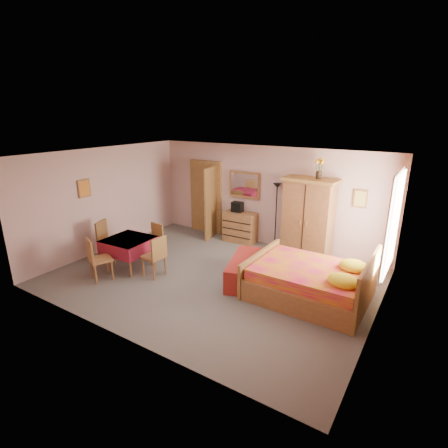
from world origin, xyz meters
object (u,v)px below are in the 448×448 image
Objects in this scene: chair_south at (101,259)px; chair_east at (154,256)px; dining_table at (129,253)px; chair_north at (152,242)px; wall_mirror at (244,185)px; bench at (245,269)px; bed at (309,272)px; wardrobe at (308,219)px; stereo at (237,207)px; sunflower_vase at (319,168)px; chest_of_drawers at (240,227)px; floor_lamp at (276,216)px; chair_west at (110,241)px.

chair_south is 1.10m from chair_east.
dining_table is at bearing 108.22° from chair_south.
chair_south reaches higher than chair_north.
bench is at bearing -62.91° from wall_mirror.
bed reaches higher than chair_south.
chair_north is (-3.09, -2.09, -0.55)m from wardrobe.
stereo is at bearing 94.58° from chair_south.
chest_of_drawers is at bearing 179.37° from sunflower_vase.
chest_of_drawers is at bearing -174.30° from floor_lamp.
chair_west is at bearing 43.73° from chair_north.
chair_west is (-1.84, -2.80, -0.47)m from stereo.
wall_mirror is at bearing -112.69° from chair_north.
bench is (-1.37, -0.06, -0.26)m from bed.
sunflower_vase is (1.06, -0.12, 1.33)m from floor_lamp.
dining_table is 0.70m from chair_west.
sunflower_vase is 0.51× the size of chair_south.
stereo reaches higher than chair_east.
floor_lamp reaches higher than chair_north.
bench is 1.61× the size of chair_east.
wardrobe is at bearing -9.88° from floor_lamp.
chest_of_drawers is 1.98m from wardrobe.
chair_south is 1.03× the size of chair_east.
chair_east is at bearing -127.78° from wardrobe.
sunflower_vase is at bearing 69.65° from chair_south.
dining_table is at bearing -135.47° from wardrobe.
sunflower_vase is 2.59m from bed.
wardrobe is at bearing 71.27° from bench.
chair_north is at bearing 109.78° from chair_west.
chair_west is at bearing -165.91° from bench.
floor_lamp is 1.88× the size of chair_east.
chair_south is at bearing 88.54° from chair_north.
chest_of_drawers is at bearing -5.88° from chair_east.
sunflower_vase reaches higher than bed.
bed is (2.62, -1.91, 0.09)m from chest_of_drawers.
chair_east is at bearing 65.39° from chair_south.
chair_east is at bearing -117.43° from floor_lamp.
chair_west reaches higher than chest_of_drawers.
wardrobe is at bearing 105.42° from chair_west.
floor_lamp is 3.63× the size of sunflower_vase.
chair_north is at bearing -116.62° from stereo.
chair_north is (-1.09, -2.17, -0.54)m from stereo.
wardrobe is 2.15m from bench.
sunflower_vase reaches higher than chest_of_drawers.
chair_north is at bearing 83.99° from dining_table.
chest_of_drawers is at bearing -92.80° from wall_mirror.
bed is at bearing -51.05° from floor_lamp.
sunflower_vase is (2.06, -0.23, 0.64)m from wall_mirror.
wardrobe is 2.09× the size of chair_south.
floor_lamp is 1.84× the size of chair_south.
bed is 2.58× the size of chair_north.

